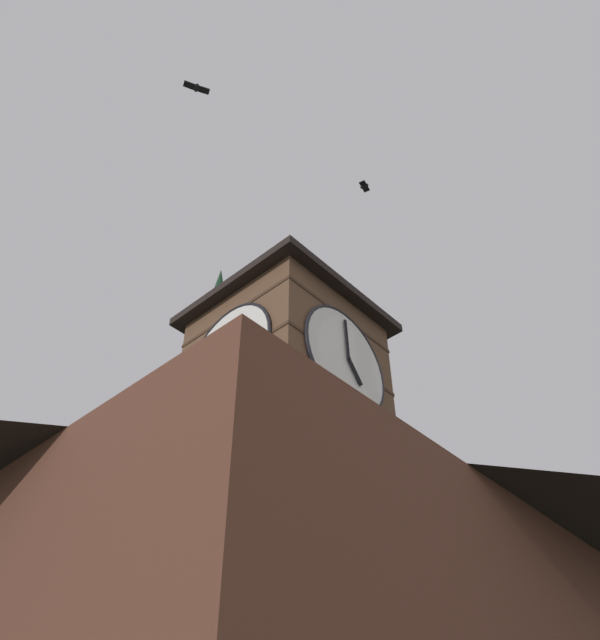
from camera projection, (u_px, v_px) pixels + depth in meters
The scene contains 5 objects.
clock_tower at pixel (285, 392), 17.50m from camera, with size 4.90×4.90×8.86m.
pine_tree_behind at pixel (187, 575), 17.61m from camera, with size 7.13×7.13×19.39m.
moon at pixel (35, 619), 47.10m from camera, with size 1.40×1.40×1.40m.
flying_bird_high at pixel (364, 186), 21.34m from camera, with size 0.49×0.32×0.16m.
flying_bird_low at pixel (197, 88), 17.11m from camera, with size 0.70×0.46×0.14m.
Camera 1 is at (11.09, 9.21, 1.35)m, focal length 36.14 mm.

